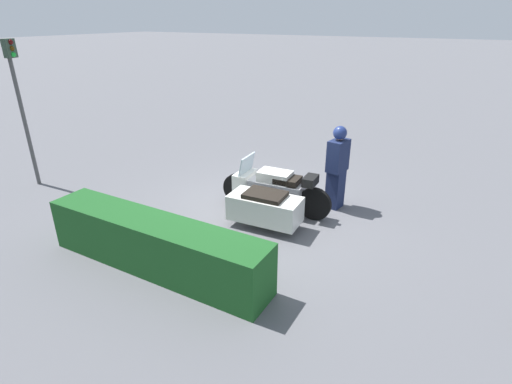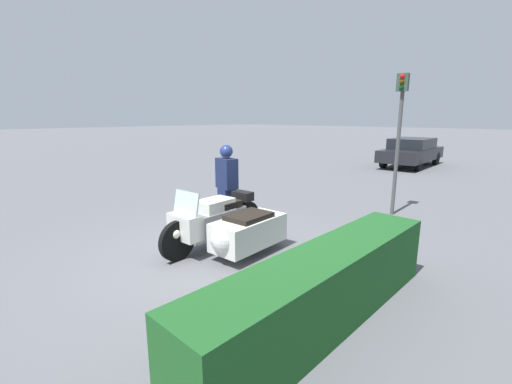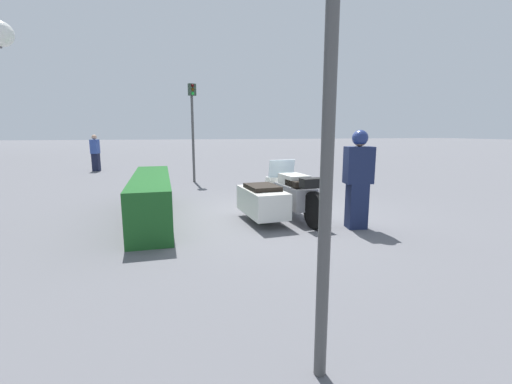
{
  "view_description": "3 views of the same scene",
  "coord_description": "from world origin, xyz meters",
  "px_view_note": "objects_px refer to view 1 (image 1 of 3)",
  "views": [
    {
      "loc": [
        -3.69,
        6.67,
        3.88
      ],
      "look_at": [
        -0.34,
        0.72,
        0.86
      ],
      "focal_mm": 28.0,
      "sensor_mm": 36.0,
      "label": 1
    },
    {
      "loc": [
        3.73,
        4.55,
        2.42
      ],
      "look_at": [
        -0.91,
        0.13,
        1.01
      ],
      "focal_mm": 24.0,
      "sensor_mm": 36.0,
      "label": 2
    },
    {
      "loc": [
        -6.82,
        2.33,
        1.79
      ],
      "look_at": [
        -1.26,
        0.81,
        0.77
      ],
      "focal_mm": 24.0,
      "sensor_mm": 36.0,
      "label": 3
    }
  ],
  "objects_px": {
    "police_motorcycle": "(266,197)",
    "officer_rider": "(337,166)",
    "hedge_bush_curbside": "(155,245)",
    "traffic_light_near": "(19,93)"
  },
  "relations": [
    {
      "from": "officer_rider",
      "to": "hedge_bush_curbside",
      "type": "xyz_separation_m",
      "value": [
        1.79,
        3.72,
        -0.52
      ]
    },
    {
      "from": "officer_rider",
      "to": "traffic_light_near",
      "type": "bearing_deg",
      "value": 28.56
    },
    {
      "from": "hedge_bush_curbside",
      "to": "traffic_light_near",
      "type": "distance_m",
      "value": 5.59
    },
    {
      "from": "officer_rider",
      "to": "hedge_bush_curbside",
      "type": "distance_m",
      "value": 4.16
    },
    {
      "from": "officer_rider",
      "to": "hedge_bush_curbside",
      "type": "relative_size",
      "value": 0.44
    },
    {
      "from": "traffic_light_near",
      "to": "police_motorcycle",
      "type": "bearing_deg",
      "value": -2.45
    },
    {
      "from": "officer_rider",
      "to": "traffic_light_near",
      "type": "relative_size",
      "value": 0.53
    },
    {
      "from": "hedge_bush_curbside",
      "to": "traffic_light_near",
      "type": "xyz_separation_m",
      "value": [
        5.11,
        -1.34,
        1.81
      ]
    },
    {
      "from": "police_motorcycle",
      "to": "officer_rider",
      "type": "distance_m",
      "value": 1.7
    },
    {
      "from": "police_motorcycle",
      "to": "officer_rider",
      "type": "xyz_separation_m",
      "value": [
        -1.06,
        -1.24,
        0.48
      ]
    }
  ]
}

